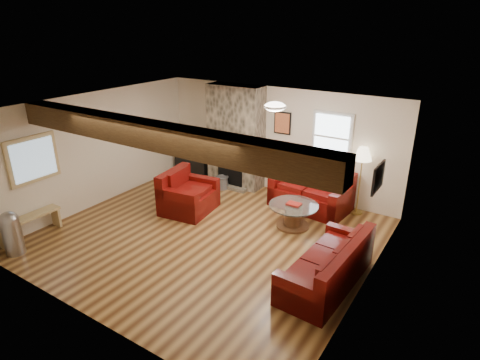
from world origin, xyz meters
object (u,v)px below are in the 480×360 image
object	(u,v)px
armchair_red	(189,192)
television	(193,148)
tv_cabinet	(194,164)
floor_lamp	(363,158)
loveseat	(311,189)
coffee_table	(293,216)
sofa_three	(327,262)

from	to	relation	value
armchair_red	television	world-z (taller)	television
tv_cabinet	floor_lamp	world-z (taller)	floor_lamp
loveseat	tv_cabinet	size ratio (longest dim) A/B	1.65
tv_cabinet	coffee_table	bearing A→B (deg)	-19.84
armchair_red	loveseat	bearing A→B (deg)	-62.08
television	sofa_three	bearing A→B (deg)	-29.21
loveseat	floor_lamp	bearing A→B (deg)	24.29
floor_lamp	loveseat	bearing A→B (deg)	-161.40
loveseat	floor_lamp	distance (m)	1.30
coffee_table	tv_cabinet	distance (m)	3.83
loveseat	armchair_red	size ratio (longest dim) A/B	1.52
tv_cabinet	floor_lamp	bearing A→B (deg)	0.26
armchair_red	coffee_table	world-z (taller)	armchair_red
floor_lamp	coffee_table	bearing A→B (deg)	-123.91
coffee_table	tv_cabinet	bearing A→B (deg)	160.16
sofa_three	coffee_table	xyz separation A→B (m)	(-1.26, 1.42, -0.14)
coffee_table	sofa_three	bearing A→B (deg)	-48.39
coffee_table	television	size ratio (longest dim) A/B	1.31
coffee_table	tv_cabinet	world-z (taller)	coffee_table
loveseat	floor_lamp	world-z (taller)	floor_lamp
armchair_red	television	distance (m)	2.33
loveseat	coffee_table	xyz separation A→B (m)	(0.06, -1.00, -0.20)
tv_cabinet	television	xyz separation A→B (m)	(0.00, 0.00, 0.47)
coffee_table	television	bearing A→B (deg)	160.16
tv_cabinet	floor_lamp	distance (m)	4.60
loveseat	coffee_table	world-z (taller)	loveseat
coffee_table	floor_lamp	distance (m)	1.89
tv_cabinet	television	world-z (taller)	television
sofa_three	television	size ratio (longest dim) A/B	2.60
loveseat	tv_cabinet	world-z (taller)	loveseat
armchair_red	coffee_table	distance (m)	2.31
sofa_three	floor_lamp	distance (m)	2.90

